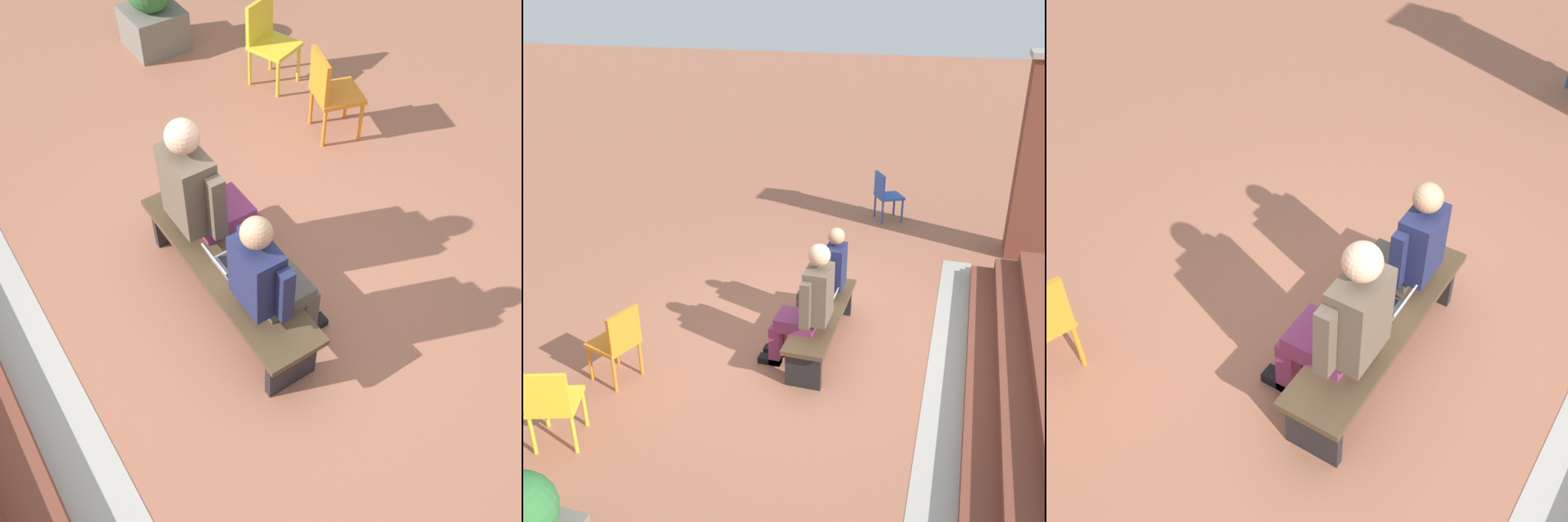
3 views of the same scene
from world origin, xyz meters
The scene contains 5 objects.
ground_plane centered at (0.00, 0.00, 0.00)m, with size 60.00×60.00×0.00m, color #9E6047.
bench centered at (0.16, 0.11, 0.35)m, with size 1.80×0.44×0.45m.
person_student centered at (-0.29, 0.05, 0.69)m, with size 0.51×0.64×1.29m.
person_adult centered at (0.55, 0.04, 0.75)m, with size 0.60×0.75×1.43m.
laptop centered at (0.08, 0.13, 0.50)m, with size 0.32×0.29×0.21m.
Camera 3 is at (3.06, 1.42, 3.98)m, focal length 50.00 mm.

